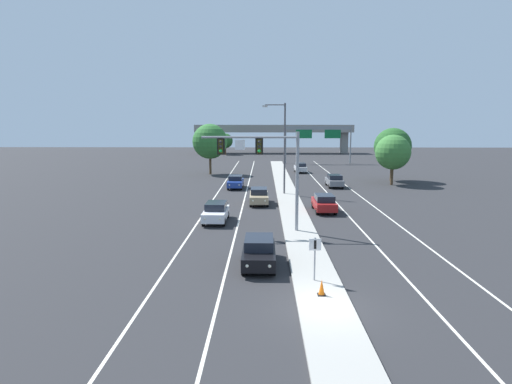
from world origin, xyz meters
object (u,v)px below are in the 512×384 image
object	(u,v)px
overhead_signal_mast	(267,160)
car_oncoming_black	(259,251)
car_oncoming_blue	(236,182)
tree_far_left_b	(210,141)
tree_far_left_c	(225,141)
car_oncoming_white	(216,212)
car_receding_grey	(334,181)
median_sign_post	(315,253)
car_receding_red	(324,203)
traffic_cone_median_nose	(322,288)
tree_far_right_a	(393,152)
highway_sign_gantry	(318,133)
car_receding_silver	(300,168)
tree_far_right_c	(393,146)
street_lamp_median	(283,143)
car_oncoming_tan	(259,196)

from	to	relation	value
overhead_signal_mast	car_oncoming_black	xyz separation A→B (m)	(-0.46, -7.62, -4.50)
car_oncoming_black	car_oncoming_blue	bearing A→B (deg)	96.23
tree_far_left_b	tree_far_left_c	xyz separation A→B (m)	(-1.44, 43.67, -1.60)
car_oncoming_white	car_receding_grey	xyz separation A→B (m)	(12.81, 19.89, 0.00)
median_sign_post	car_oncoming_black	world-z (taller)	median_sign_post
car_receding_red	traffic_cone_median_nose	distance (m)	20.04
tree_far_right_a	tree_far_left_b	size ratio (longest dim) A/B	0.83
car_receding_grey	overhead_signal_mast	bearing A→B (deg)	-110.57
highway_sign_gantry	traffic_cone_median_nose	bearing A→B (deg)	-96.84
car_oncoming_black	car_receding_silver	bearing A→B (deg)	82.46
car_oncoming_white	tree_far_left_b	distance (m)	34.14
median_sign_post	tree_far_right_c	size ratio (longest dim) A/B	0.30
car_oncoming_white	car_oncoming_blue	xyz separation A→B (m)	(0.39, 18.56, 0.00)
car_receding_grey	median_sign_post	bearing A→B (deg)	-100.78
tree_far_right_a	tree_far_right_c	world-z (taller)	tree_far_right_c
car_receding_red	tree_far_right_c	world-z (taller)	tree_far_right_c
tree_far_right_a	median_sign_post	bearing A→B (deg)	-111.71
traffic_cone_median_nose	tree_far_right_a	bearing A→B (deg)	69.44
car_receding_grey	street_lamp_median	bearing A→B (deg)	-138.15
tree_far_right_a	overhead_signal_mast	bearing A→B (deg)	-123.16
street_lamp_median	highway_sign_gantry	world-z (taller)	street_lamp_median
traffic_cone_median_nose	street_lamp_median	bearing A→B (deg)	91.10
car_oncoming_blue	tree_far_left_b	distance (m)	16.37
car_receding_silver	highway_sign_gantry	xyz separation A→B (m)	(4.85, 16.52, 5.34)
overhead_signal_mast	tree_far_left_c	xyz separation A→B (m)	(-10.08, 80.58, -1.74)
tree_far_left_b	tree_far_right_c	bearing A→B (deg)	-15.63
car_oncoming_tan	car_receding_silver	bearing A→B (deg)	77.14
tree_far_left_b	tree_far_left_c	size ratio (longest dim) A/B	1.44
car_oncoming_black	car_oncoming_blue	world-z (taller)	same
car_oncoming_white	highway_sign_gantry	xyz separation A→B (m)	(14.74, 52.87, 5.34)
tree_far_right_a	tree_far_right_c	distance (m)	4.48
overhead_signal_mast	tree_far_right_c	world-z (taller)	overhead_signal_mast
overhead_signal_mast	car_oncoming_blue	xyz separation A→B (m)	(-3.69, 21.93, -4.50)
street_lamp_median	car_receding_silver	distance (m)	23.46
median_sign_post	street_lamp_median	world-z (taller)	street_lamp_median
car_oncoming_black	car_receding_red	size ratio (longest dim) A/B	1.00
overhead_signal_mast	car_receding_silver	xyz separation A→B (m)	(5.81, 39.72, -4.50)
car_oncoming_blue	car_receding_red	size ratio (longest dim) A/B	1.00
car_oncoming_white	car_oncoming_blue	bearing A→B (deg)	88.78
car_oncoming_black	car_receding_silver	world-z (taller)	same
street_lamp_median	tree_far_right_c	bearing A→B (deg)	38.16
car_receding_grey	tree_far_left_c	size ratio (longest dim) A/B	0.82
median_sign_post	street_lamp_median	distance (m)	27.76
car_oncoming_black	car_oncoming_tan	xyz separation A→B (m)	(-0.21, 18.94, 0.00)
highway_sign_gantry	tree_far_left_b	bearing A→B (deg)	-134.98
highway_sign_gantry	tree_far_right_a	size ratio (longest dim) A/B	2.03
tree_far_left_b	car_oncoming_white	bearing A→B (deg)	-82.26
car_oncoming_blue	car_receding_red	distance (m)	16.87
car_oncoming_black	median_sign_post	bearing A→B (deg)	-43.77
car_oncoming_blue	car_receding_silver	world-z (taller)	same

